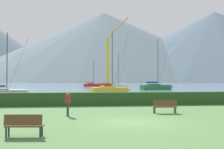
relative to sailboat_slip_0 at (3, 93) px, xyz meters
name	(u,v)px	position (x,y,z in m)	size (l,w,h in m)	color
ground_plane	(133,123)	(12.90, -25.59, -0.59)	(1000.00, 1000.00, 0.00)	#517A42
harbor_water	(81,84)	(12.90, 111.41, -0.59)	(320.00, 246.00, 0.00)	slate
hedge_line	(110,99)	(12.90, -14.59, 0.01)	(80.00, 1.20, 1.20)	#284C23
sailboat_slip_0	(3,93)	(0.00, 0.00, 0.00)	(7.28, 3.19, 8.86)	#9E9EA3
sailboat_slip_1	(92,85)	(15.60, 59.59, -0.04)	(6.69, 2.68, 8.67)	red
sailboat_slip_2	(156,87)	(28.43, 24.88, 0.10)	(8.26, 3.66, 11.95)	#236B38
sailboat_slip_4	(117,85)	(22.84, 49.81, 0.00)	(7.04, 2.56, 10.51)	white
sailboat_slip_5	(110,89)	(15.77, 9.50, 0.04)	(7.51, 3.39, 11.00)	gold
park_bench_near_path	(165,106)	(16.02, -21.58, -0.06)	(1.67, 0.54, 0.95)	brown
park_bench_under_tree	(24,124)	(7.59, -29.06, -0.06)	(1.62, 0.65, 0.95)	brown
person_seated_viewer	(68,101)	(9.24, -22.37, 0.38)	(0.36, 0.57, 1.65)	#2D3347
dock_crane	(109,65)	(19.17, 41.36, 5.88)	(6.99, 2.00, 20.30)	#333338
distant_hill_west_ridge	(103,47)	(42.99, 304.18, 40.34)	(330.95, 330.95, 81.87)	slate
distant_hill_central_peak	(215,47)	(165.52, 271.43, 38.66)	(316.38, 316.38, 78.50)	#4C6070
distant_hill_east_ridge	(139,65)	(93.26, 337.72, 20.27)	(315.94, 315.94, 41.72)	slate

